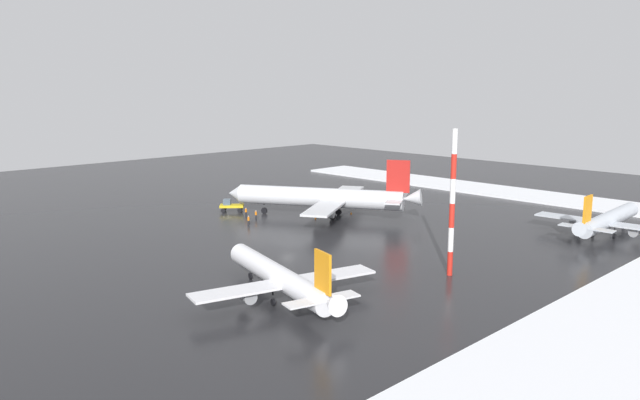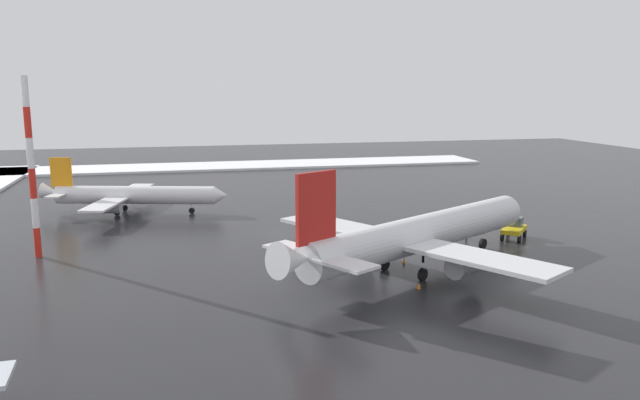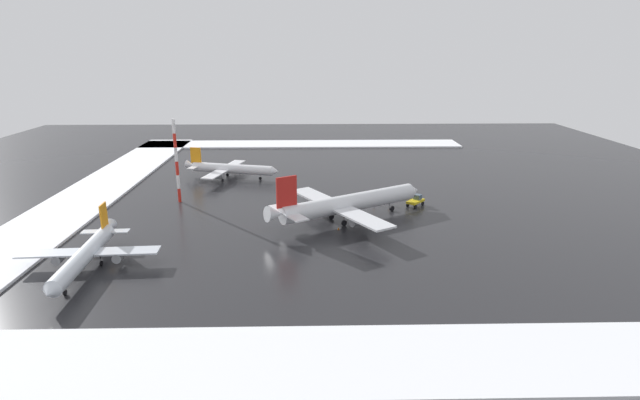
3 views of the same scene
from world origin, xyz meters
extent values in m
plane|color=#232326|center=(0.00, 0.00, 0.00)|extent=(240.00, 240.00, 0.00)
cube|color=white|center=(-67.00, 0.00, 0.24)|extent=(14.00, 116.00, 0.49)
cylinder|color=silver|center=(17.99, 11.32, 3.70)|extent=(19.26, 29.10, 3.59)
cone|color=silver|center=(9.26, 26.04, 3.70)|extent=(4.23, 3.92, 3.41)
cone|color=silver|center=(26.83, -3.59, 4.33)|extent=(4.55, 4.80, 3.49)
cube|color=silver|center=(12.15, 4.17, 3.38)|extent=(14.19, 11.00, 0.38)
cylinder|color=gray|center=(13.70, 5.70, 2.32)|extent=(3.65, 4.17, 2.11)
cube|color=silver|center=(27.06, 13.01, 3.38)|extent=(14.19, 11.00, 0.38)
cylinder|color=gray|center=(24.97, 12.38, 2.32)|extent=(3.65, 4.17, 2.11)
cube|color=red|center=(25.53, -1.41, 8.24)|extent=(2.48, 3.83, 5.92)
cube|color=silver|center=(22.70, -2.84, 4.12)|extent=(5.76, 4.95, 0.25)
cube|color=silver|center=(28.15, 0.39, 4.12)|extent=(5.76, 4.95, 0.25)
cylinder|color=black|center=(12.33, 20.86, 2.11)|extent=(0.25, 0.25, 0.74)
cylinder|color=black|center=(12.33, 20.86, 0.58)|extent=(0.91, 1.19, 1.16)
cylinder|color=black|center=(17.61, 7.40, 2.11)|extent=(0.25, 0.25, 0.74)
cylinder|color=black|center=(17.61, 7.40, 0.58)|extent=(0.91, 1.19, 1.16)
cylinder|color=black|center=(21.61, 9.78, 2.11)|extent=(0.25, 0.25, 0.74)
cylinder|color=black|center=(21.61, 9.78, 0.58)|extent=(0.91, 1.19, 1.16)
cylinder|color=white|center=(-17.48, -18.07, 2.66)|extent=(8.27, 22.67, 2.58)
cone|color=white|center=(-14.36, -6.18, 2.66)|extent=(2.83, 2.38, 2.45)
cone|color=white|center=(-20.64, -30.11, 3.11)|extent=(2.81, 3.18, 2.51)
cube|color=white|center=(-24.08, -18.69, 2.43)|extent=(10.39, 5.73, 0.27)
cylinder|color=gray|center=(-22.51, -18.71, 1.67)|extent=(2.12, 2.88, 1.52)
cube|color=white|center=(-12.04, -21.85, 2.43)|extent=(10.39, 5.73, 0.27)
cylinder|color=gray|center=(-13.41, -21.10, 1.67)|extent=(2.12, 2.88, 1.52)
cube|color=orange|center=(-20.18, -28.35, 5.92)|extent=(1.03, 3.00, 4.25)
cube|color=white|center=(-22.34, -27.62, 2.96)|extent=(4.02, 2.83, 0.18)
cube|color=white|center=(-17.94, -28.78, 2.96)|extent=(4.02, 2.83, 0.18)
cylinder|color=black|center=(-15.46, -10.37, 1.52)|extent=(0.18, 0.18, 0.53)
cylinder|color=black|center=(-15.46, -10.37, 0.42)|extent=(0.47, 0.87, 0.83)
cylinder|color=black|center=(-19.67, -19.85, 1.52)|extent=(0.18, 0.18, 0.53)
cylinder|color=black|center=(-19.67, -19.85, 0.42)|extent=(0.47, 0.87, 0.83)
cylinder|color=black|center=(-16.45, -20.70, 1.52)|extent=(0.18, 0.18, 0.53)
cylinder|color=black|center=(-16.45, -20.70, 0.42)|extent=(0.47, 0.87, 0.83)
cube|color=gold|center=(8.92, 26.70, 1.15)|extent=(4.89, 4.71, 0.50)
cube|color=#3F5160|center=(8.23, 27.31, 1.95)|extent=(2.04, 2.05, 1.10)
cylinder|color=black|center=(7.06, 27.03, 0.45)|extent=(0.88, 0.84, 0.90)
cylinder|color=black|center=(8.38, 28.51, 0.45)|extent=(0.88, 0.84, 0.90)
cylinder|color=black|center=(9.45, 24.88, 0.45)|extent=(0.88, 0.84, 0.90)
cylinder|color=black|center=(10.78, 26.36, 0.45)|extent=(0.88, 0.84, 0.90)
cylinder|color=black|center=(3.86, 14.71, 0.42)|extent=(0.16, 0.16, 0.85)
cylinder|color=black|center=(3.70, 14.84, 0.42)|extent=(0.16, 0.16, 0.85)
cylinder|color=orange|center=(3.78, 14.78, 1.16)|extent=(0.36, 0.36, 0.62)
sphere|color=tan|center=(3.78, 14.78, 1.59)|extent=(0.24, 0.24, 0.24)
cylinder|color=black|center=(8.10, 20.99, 0.42)|extent=(0.16, 0.16, 0.85)
cylinder|color=black|center=(7.90, 20.99, 0.42)|extent=(0.16, 0.16, 0.85)
cylinder|color=orange|center=(8.00, 20.99, 1.16)|extent=(0.36, 0.36, 0.62)
sphere|color=tan|center=(8.00, 20.99, 1.59)|extent=(0.24, 0.24, 0.24)
cylinder|color=black|center=(7.59, 17.54, 0.42)|extent=(0.16, 0.16, 0.85)
cylinder|color=black|center=(7.78, 17.60, 0.42)|extent=(0.16, 0.16, 0.85)
cylinder|color=orange|center=(7.68, 17.57, 1.16)|extent=(0.36, 0.36, 0.62)
sphere|color=tan|center=(7.68, 17.57, 1.59)|extent=(0.24, 0.24, 0.24)
cylinder|color=red|center=(4.36, -27.12, 1.59)|extent=(0.70, 0.70, 3.19)
cylinder|color=white|center=(4.36, -27.12, 4.78)|extent=(0.70, 0.70, 3.19)
cylinder|color=red|center=(4.36, -27.12, 7.97)|extent=(0.70, 0.70, 3.19)
cylinder|color=white|center=(4.36, -27.12, 11.15)|extent=(0.70, 0.70, 3.19)
cylinder|color=red|center=(4.36, -27.12, 14.34)|extent=(0.70, 0.70, 3.19)
cylinder|color=white|center=(4.36, -27.12, 17.53)|extent=(0.70, 0.70, 3.19)
cone|color=orange|center=(20.20, 13.14, 0.28)|extent=(0.36, 0.36, 0.55)
cone|color=orange|center=(15.82, 10.14, 0.28)|extent=(0.36, 0.36, 0.55)
cone|color=orange|center=(23.81, 8.51, 0.28)|extent=(0.36, 0.36, 0.55)
camera|label=1|loc=(-62.61, -71.43, 24.45)|focal=35.00mm
camera|label=2|loc=(74.26, -12.61, 18.01)|focal=35.00mm
camera|label=3|loc=(115.41, 2.81, 33.85)|focal=28.00mm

